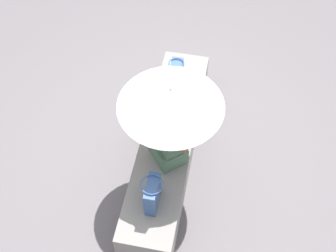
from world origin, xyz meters
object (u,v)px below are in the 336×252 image
at_px(person_seated, 168,135).
at_px(tote_bag_canvas, 176,72).
at_px(parasol, 171,97).
at_px(magazine, 167,116).
at_px(handbag_black, 152,194).

xyz_separation_m(person_seated, tote_bag_canvas, (-1.05, -0.11, -0.25)).
bearing_deg(parasol, tote_bag_canvas, -173.05).
height_order(person_seated, parasol, parasol).
xyz_separation_m(person_seated, magazine, (-0.50, -0.10, -0.38)).
bearing_deg(handbag_black, person_seated, 175.65).
relative_size(tote_bag_canvas, magazine, 1.00).
bearing_deg(tote_bag_canvas, person_seated, 5.94).
bearing_deg(tote_bag_canvas, handbag_black, 2.45).
bearing_deg(person_seated, parasol, 171.73).
bearing_deg(tote_bag_canvas, magazine, 0.51).
height_order(handbag_black, magazine, handbag_black).
bearing_deg(person_seated, tote_bag_canvas, -174.06).
bearing_deg(handbag_black, tote_bag_canvas, -177.55).
xyz_separation_m(parasol, tote_bag_canvas, (-0.98, -0.12, -0.72)).
xyz_separation_m(handbag_black, magazine, (-1.05, -0.06, -0.18)).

